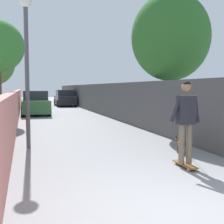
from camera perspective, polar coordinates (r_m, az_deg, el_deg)
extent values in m
plane|color=gray|center=(17.58, -8.98, -1.11)|extent=(80.00, 80.00, 0.00)
cube|color=#CC726B|center=(15.39, -17.96, 0.81)|extent=(48.00, 0.30, 1.55)
cube|color=#4C4C4C|center=(16.13, 1.36, 1.98)|extent=(48.00, 0.30, 1.99)
cylinder|color=#473523|center=(12.20, 10.85, 2.94)|extent=(0.29, 0.29, 2.79)
ellipsoid|color=#2D6628|center=(12.36, 11.01, 13.74)|extent=(3.08, 3.08, 3.42)
cylinder|color=#4C4C51|center=(8.93, -15.76, 6.12)|extent=(0.12, 0.12, 3.99)
sphere|color=silver|center=(9.24, -16.07, 19.53)|extent=(0.36, 0.36, 0.36)
cube|color=brown|center=(6.83, 13.64, -9.59)|extent=(0.80, 0.21, 0.02)
cylinder|color=beige|center=(7.05, 12.01, -9.47)|extent=(0.06, 0.03, 0.06)
cylinder|color=beige|center=(7.11, 13.03, -9.36)|extent=(0.06, 0.03, 0.06)
cylinder|color=beige|center=(6.57, 14.28, -10.55)|extent=(0.06, 0.03, 0.06)
cylinder|color=beige|center=(6.64, 15.35, -10.41)|extent=(0.06, 0.03, 0.06)
cylinder|color=#726651|center=(6.70, 13.03, -5.95)|extent=(0.13, 0.13, 0.87)
cylinder|color=#726651|center=(6.78, 14.38, -5.84)|extent=(0.13, 0.13, 0.87)
cube|color=#26262D|center=(6.65, 13.83, 0.38)|extent=(0.23, 0.38, 0.61)
cylinder|color=#26262D|center=(6.53, 11.99, 0.62)|extent=(0.10, 0.29, 0.58)
cylinder|color=#26262D|center=(6.76, 15.61, 0.56)|extent=(0.09, 0.18, 0.59)
sphere|color=#9E7051|center=(6.63, 13.91, 4.55)|extent=(0.22, 0.22, 0.22)
sphere|color=black|center=(6.63, 13.92, 4.89)|extent=(0.19, 0.19, 0.19)
ellipsoid|color=brown|center=(8.16, 13.11, -5.86)|extent=(0.36, 0.23, 0.22)
sphere|color=brown|center=(8.35, 12.35, -5.12)|extent=(0.15, 0.15, 0.15)
cone|color=black|center=(8.32, 12.12, -4.59)|extent=(0.05, 0.05, 0.06)
cone|color=black|center=(8.35, 12.60, -4.56)|extent=(0.05, 0.05, 0.06)
cylinder|color=brown|center=(8.26, 12.35, -6.97)|extent=(0.04, 0.04, 0.18)
cylinder|color=brown|center=(8.31, 13.09, -6.91)|extent=(0.04, 0.04, 0.18)
cylinder|color=brown|center=(8.06, 13.09, -7.27)|extent=(0.04, 0.04, 0.18)
cylinder|color=brown|center=(8.12, 13.84, -7.20)|extent=(0.04, 0.04, 0.18)
cylinder|color=brown|center=(7.95, 13.90, -5.57)|extent=(0.13, 0.03, 0.13)
cylinder|color=black|center=(7.39, 13.43, -3.35)|extent=(1.26, 0.64, 0.66)
cube|color=#336B38|center=(20.20, -14.31, 1.13)|extent=(4.20, 1.70, 0.80)
cube|color=#262B33|center=(20.17, -14.34, 3.06)|extent=(2.18, 1.50, 0.60)
cylinder|color=black|center=(21.50, -16.52, 0.64)|extent=(0.64, 0.22, 0.64)
cylinder|color=black|center=(21.55, -12.32, 0.74)|extent=(0.64, 0.22, 0.64)
cylinder|color=black|center=(18.90, -16.54, 0.13)|extent=(0.64, 0.22, 0.64)
cylinder|color=black|center=(18.96, -11.76, 0.23)|extent=(0.64, 0.22, 0.64)
cube|color=black|center=(29.00, -8.89, 2.23)|extent=(3.81, 1.70, 0.80)
cube|color=#262B33|center=(28.99, -8.91, 3.57)|extent=(1.98, 1.50, 0.60)
cylinder|color=black|center=(30.10, -10.67, 1.83)|extent=(0.64, 0.22, 0.64)
cylinder|color=black|center=(30.29, -7.69, 1.89)|extent=(0.64, 0.22, 0.64)
cylinder|color=black|center=(27.75, -10.19, 1.61)|extent=(0.64, 0.22, 0.64)
cylinder|color=black|center=(27.96, -6.97, 1.67)|extent=(0.64, 0.22, 0.64)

